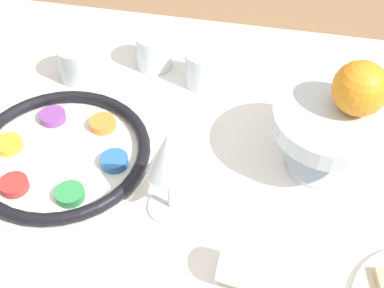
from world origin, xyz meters
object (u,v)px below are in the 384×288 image
at_px(seder_plate, 61,154).
at_px(cup_far, 77,63).
at_px(orange_fruit, 360,88).
at_px(fruit_stand, 332,126).
at_px(wine_glass, 169,158).
at_px(napkin_roll, 277,278).
at_px(cup_near, 204,68).
at_px(cup_mid, 154,51).

bearing_deg(seder_plate, cup_far, 102.48).
bearing_deg(orange_fruit, fruit_stand, -153.59).
xyz_separation_m(wine_glass, napkin_roll, (0.16, -0.10, -0.08)).
height_order(fruit_stand, cup_near, fruit_stand).
relative_size(napkin_roll, cup_near, 2.29).
bearing_deg(cup_far, seder_plate, -77.52).
bearing_deg(orange_fruit, cup_mid, 152.98).
height_order(seder_plate, cup_near, cup_near).
bearing_deg(cup_near, wine_glass, -89.01).
xyz_separation_m(seder_plate, cup_mid, (0.08, 0.27, 0.02)).
height_order(wine_glass, cup_mid, wine_glass).
relative_size(cup_near, cup_mid, 1.00).
bearing_deg(cup_far, wine_glass, -47.90).
bearing_deg(cup_mid, cup_near, -17.50).
bearing_deg(cup_near, seder_plate, -128.23).
distance_m(seder_plate, cup_near, 0.30).
distance_m(wine_glass, orange_fruit, 0.29).
distance_m(seder_plate, cup_far, 0.21).
distance_m(wine_glass, cup_far, 0.36).
bearing_deg(napkin_roll, orange_fruit, 72.16).
xyz_separation_m(orange_fruit, cup_near, (-0.25, 0.15, -0.11)).
relative_size(cup_near, cup_far, 1.00).
distance_m(fruit_stand, cup_mid, 0.38).
distance_m(napkin_roll, cup_mid, 0.50).
bearing_deg(cup_far, cup_near, 7.77).
xyz_separation_m(fruit_stand, orange_fruit, (0.03, 0.01, 0.07)).
bearing_deg(fruit_stand, cup_mid, 149.27).
relative_size(seder_plate, napkin_roll, 1.84).
height_order(seder_plate, fruit_stand, fruit_stand).
relative_size(seder_plate, fruit_stand, 1.58).
distance_m(fruit_stand, cup_near, 0.28).
xyz_separation_m(fruit_stand, napkin_roll, (-0.05, -0.24, -0.06)).
height_order(wine_glass, cup_far, wine_glass).
relative_size(seder_plate, orange_fruit, 3.55).
bearing_deg(cup_far, cup_mid, 26.27).
relative_size(wine_glass, orange_fruit, 1.89).
bearing_deg(orange_fruit, seder_plate, -168.32).
bearing_deg(wine_glass, fruit_stand, 31.71).
relative_size(wine_glass, cup_far, 2.23).
relative_size(napkin_roll, cup_far, 2.29).
xyz_separation_m(seder_plate, fruit_stand, (0.41, 0.08, 0.07)).
xyz_separation_m(seder_plate, orange_fruit, (0.43, 0.09, 0.13)).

